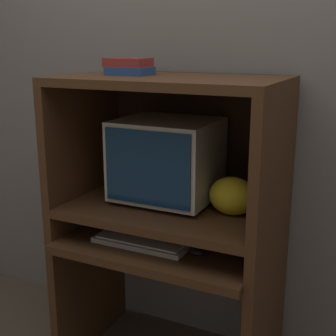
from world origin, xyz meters
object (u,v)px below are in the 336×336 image
at_px(crt_monitor, 167,159).
at_px(keyboard, 141,242).
at_px(mouse, 197,252).
at_px(snack_bag, 232,196).
at_px(book_stack, 129,67).

height_order(crt_monitor, keyboard, crt_monitor).
xyz_separation_m(mouse, snack_bag, (0.09, 0.14, 0.21)).
bearing_deg(crt_monitor, mouse, -39.58).
relative_size(crt_monitor, snack_bag, 2.18).
xyz_separation_m(crt_monitor, book_stack, (-0.16, -0.04, 0.40)).
bearing_deg(book_stack, mouse, -20.69).
bearing_deg(crt_monitor, keyboard, -98.01).
xyz_separation_m(snack_bag, book_stack, (-0.48, 0.00, 0.51)).
relative_size(mouse, snack_bag, 0.33).
xyz_separation_m(crt_monitor, snack_bag, (0.32, -0.05, -0.11)).
bearing_deg(keyboard, crt_monitor, 81.99).
xyz_separation_m(keyboard, mouse, (0.26, 0.01, 0.00)).
bearing_deg(snack_bag, keyboard, -156.54).
bearing_deg(keyboard, book_stack, 130.30).
bearing_deg(mouse, crt_monitor, 140.42).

